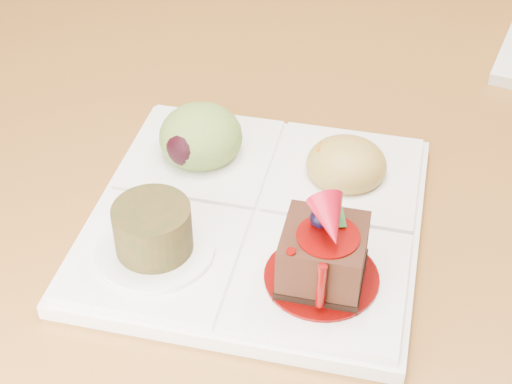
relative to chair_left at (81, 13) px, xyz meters
The scene contains 3 objects.
ground 0.90m from the chair_left, ahead, with size 6.00×6.00×0.00m, color #4F2D16.
chair_left is the anchor object (origin of this frame).
sampler_plate 0.98m from the chair_left, 37.98° to the right, with size 0.31×0.31×0.10m.
Camera 1 is at (0.20, -1.01, 1.16)m, focal length 55.00 mm.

